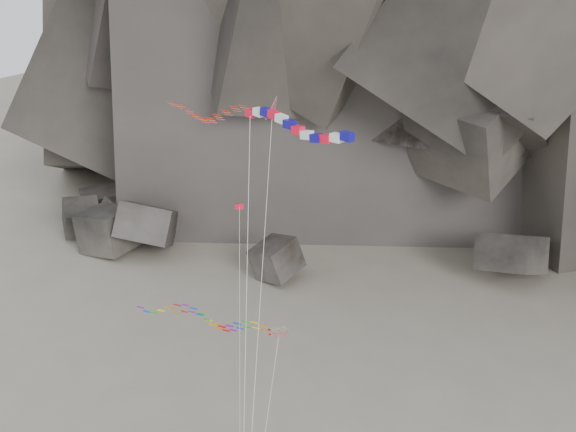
% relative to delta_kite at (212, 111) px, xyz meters
% --- Properties ---
extents(boulder_field, '(76.84, 18.13, 7.50)m').
position_rel_delta_kite_xyz_m(boulder_field, '(-12.51, 27.09, -22.23)').
color(boulder_field, '#47423F').
rests_on(boulder_field, ground).
extents(delta_kite, '(14.44, 17.34, 24.14)m').
position_rel_delta_kite_xyz_m(delta_kite, '(0.00, 0.00, 0.00)').
color(delta_kite, red).
rests_on(delta_kite, ground).
extents(banner_kite, '(7.82, 12.83, 24.23)m').
position_rel_delta_kite_xyz_m(banner_kite, '(8.56, -6.13, 1.04)').
color(banner_kite, red).
rests_on(banner_kite, ground).
extents(parafoil_kite, '(14.79, 13.02, 9.74)m').
position_rel_delta_kite_xyz_m(parafoil_kite, '(0.89, -4.14, -13.27)').
color(parafoil_kite, '#CEBF0B').
rests_on(parafoil_kite, ground).
extents(pennant_kite, '(5.90, 11.98, 18.11)m').
position_rel_delta_kite_xyz_m(pennant_kite, '(5.76, -7.78, -8.74)').
color(pennant_kite, red).
rests_on(pennant_kite, ground).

